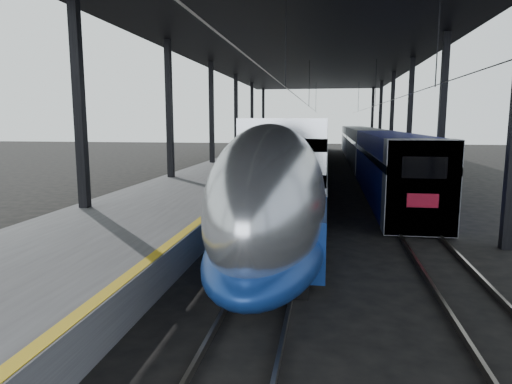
# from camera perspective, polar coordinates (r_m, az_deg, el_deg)

# --- Properties ---
(ground) EXTENTS (160.00, 160.00, 0.00)m
(ground) POSITION_cam_1_polar(r_m,az_deg,el_deg) (12.56, -8.04, -11.38)
(ground) COLOR black
(ground) RESTS_ON ground
(platform) EXTENTS (6.00, 80.00, 1.00)m
(platform) POSITION_cam_1_polar(r_m,az_deg,el_deg) (32.26, -3.71, 2.01)
(platform) COLOR #4C4C4F
(platform) RESTS_ON ground
(yellow_strip) EXTENTS (0.30, 80.00, 0.01)m
(yellow_strip) POSITION_cam_1_polar(r_m,az_deg,el_deg) (31.71, 1.23, 2.82)
(yellow_strip) COLOR gold
(yellow_strip) RESTS_ON platform
(rails) EXTENTS (6.52, 80.00, 0.16)m
(rails) POSITION_cam_1_polar(r_m,az_deg,el_deg) (31.56, 10.62, 0.95)
(rails) COLOR slate
(rails) RESTS_ON ground
(canopy) EXTENTS (18.00, 75.00, 9.47)m
(canopy) POSITION_cam_1_polar(r_m,az_deg,el_deg) (31.66, 6.18, 17.49)
(canopy) COLOR black
(canopy) RESTS_ON ground
(tgv_train) EXTENTS (3.08, 65.20, 4.42)m
(tgv_train) POSITION_cam_1_polar(r_m,az_deg,el_deg) (39.51, 6.73, 5.49)
(tgv_train) COLOR #AFB2B6
(tgv_train) RESTS_ON ground
(second_train) EXTENTS (2.66, 56.05, 3.67)m
(second_train) POSITION_cam_1_polar(r_m,az_deg,el_deg) (44.72, 13.43, 5.43)
(second_train) COLOR navy
(second_train) RESTS_ON ground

